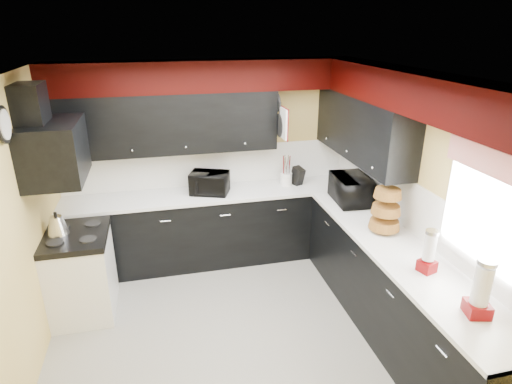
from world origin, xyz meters
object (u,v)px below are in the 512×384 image
toaster_oven (209,183)px  utensil_crock (286,179)px  microwave (351,189)px  knife_block (297,176)px  kettle (57,225)px

toaster_oven → utensil_crock: toaster_oven is taller
microwave → knife_block: bearing=35.7°
toaster_oven → kettle: toaster_oven is taller
microwave → knife_block: microwave is taller
microwave → kettle: (-3.18, -0.05, -0.08)m
microwave → knife_block: 0.80m
knife_block → kettle: bearing=172.4°
utensil_crock → knife_block: 0.15m
utensil_crock → knife_block: (0.14, -0.02, 0.04)m
toaster_oven → microwave: size_ratio=0.81×
utensil_crock → kettle: (-2.61, -0.75, -0.01)m
utensil_crock → kettle: kettle is taller
microwave → kettle: 3.18m
toaster_oven → kettle: bearing=-135.7°
knife_block → kettle: size_ratio=1.10×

